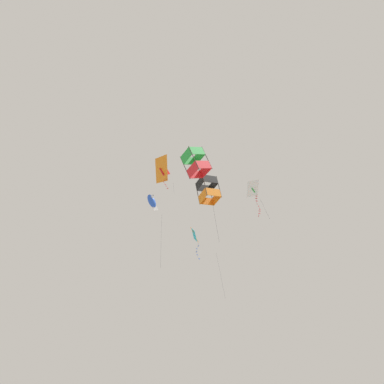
{
  "coord_description": "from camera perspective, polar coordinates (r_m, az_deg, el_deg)",
  "views": [
    {
      "loc": [
        10.7,
        25.06,
        11.42
      ],
      "look_at": [
        3.3,
        1.0,
        31.19
      ],
      "focal_mm": 32.42,
      "sensor_mm": 36.0,
      "label": 1
    }
  ],
  "objects": [
    {
      "name": "kite_box_low_drifter",
      "position": [
        28.54,
        2.69,
        0.31
      ],
      "size": [
        1.9,
        1.59,
        6.17
      ],
      "rotation": [
        0.18,
        0.0,
        1.7
      ],
      "color": "black"
    },
    {
      "name": "kite_diamond_far_centre",
      "position": [
        34.01,
        0.47,
        -7.25
      ],
      "size": [
        3.21,
        3.87,
        7.8
      ],
      "rotation": [
        0.49,
        0.0,
        1.62
      ],
      "color": "#1EB2C6"
    },
    {
      "name": "kite_delta_highest",
      "position": [
        37.3,
        -4.94,
        3.68
      ],
      "size": [
        2.06,
        3.46,
        4.59
      ],
      "rotation": [
        0.51,
        0.0,
        1.57
      ],
      "color": "orange"
    },
    {
      "name": "kite_fish_near_left",
      "position": [
        35.11,
        -6.65,
        -1.52
      ],
      "size": [
        1.93,
        1.44,
        8.36
      ],
      "rotation": [
        0.49,
        0.0,
        1.61
      ],
      "color": "blue"
    },
    {
      "name": "kite_delta_mid_left",
      "position": [
        31.61,
        10.03,
        0.46
      ],
      "size": [
        1.21,
        1.87,
        4.08
      ],
      "rotation": [
        0.5,
        0.0,
        1.57
      ],
      "color": "white"
    },
    {
      "name": "kite_box_upper_right",
      "position": [
        26.76,
        0.66,
        4.85
      ],
      "size": [
        2.38,
        1.81,
        2.48
      ],
      "rotation": [
        0.44,
        0.0,
        1.8
      ],
      "color": "green"
    }
  ]
}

